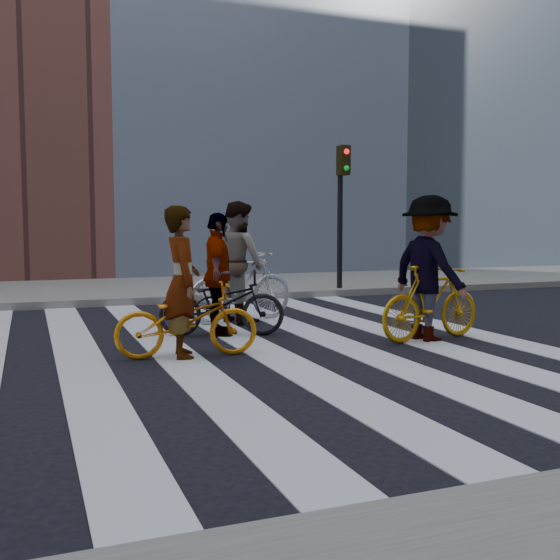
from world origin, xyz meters
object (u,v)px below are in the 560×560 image
traffic_signal (342,193)px  rider_rear (218,275)px  rider_left (182,282)px  bike_dark_rear (221,303)px  bike_yellow_left (187,320)px  rider_right (429,268)px  rider_mid (238,262)px  bike_yellow_right (431,303)px  bike_silver_mid (241,286)px

traffic_signal → rider_rear: size_ratio=1.89×
rider_left → bike_dark_rear: bearing=-27.3°
bike_dark_rear → bike_yellow_left: bearing=165.7°
rider_left → rider_right: bearing=-85.4°
rider_left → traffic_signal: bearing=-35.3°
rider_mid → rider_right: rider_right is taller
traffic_signal → bike_dark_rear: 6.15m
bike_yellow_right → bike_silver_mid: bearing=27.3°
bike_yellow_right → rider_mid: (-1.96, 2.56, 0.46)m
rider_mid → bike_yellow_right: bearing=-158.7°
traffic_signal → bike_dark_rear: size_ratio=1.86×
bike_dark_rear → rider_mid: bearing=-10.7°
rider_mid → traffic_signal: bearing=-63.8°
bike_yellow_left → rider_left: rider_left is taller
bike_yellow_left → rider_mid: bearing=-24.1°
bike_yellow_right → rider_mid: 3.26m
rider_rear → rider_mid: bearing=-12.6°
bike_yellow_right → bike_dark_rear: (-2.58, 1.39, -0.05)m
rider_left → rider_right: rider_right is taller
traffic_signal → rider_right: size_ratio=1.68×
bike_silver_mid → rider_rear: rider_rear is taller
bike_yellow_right → rider_rear: 3.00m
rider_right → rider_rear: rider_right is taller
bike_yellow_right → rider_left: (-3.44, 0.07, 0.39)m
bike_silver_mid → rider_mid: bearing=73.8°
rider_mid → rider_right: (1.91, -2.56, 0.01)m
bike_yellow_left → bike_dark_rear: 1.55m
traffic_signal → bike_silver_mid: 4.88m
rider_mid → rider_rear: (-0.67, -1.17, -0.10)m
bike_yellow_right → rider_rear: rider_rear is taller
rider_left → rider_mid: 2.90m
traffic_signal → rider_mid: (-3.41, -3.11, -1.30)m
rider_mid → rider_rear: size_ratio=1.12×
bike_dark_rear → rider_right: (2.53, -1.39, 0.52)m
rider_mid → rider_right: size_ratio=0.99×
rider_left → bike_yellow_left: bearing=-84.2°
bike_silver_mid → bike_yellow_right: size_ratio=1.15×
bike_yellow_right → bike_dark_rear: size_ratio=0.97×
bike_yellow_left → bike_dark_rear: (0.81, 1.32, 0.02)m
bike_dark_rear → bike_silver_mid: bearing=-12.6°
bike_silver_mid → rider_mid: (-0.05, 0.00, 0.39)m
rider_right → rider_rear: bearing=52.3°
bike_yellow_left → rider_right: size_ratio=0.86×
bike_silver_mid → bike_yellow_right: (1.91, -2.56, -0.08)m
traffic_signal → bike_yellow_right: (-1.44, -5.67, -1.76)m
traffic_signal → bike_yellow_left: size_ratio=1.96×
traffic_signal → bike_silver_mid: size_ratio=1.68×
bike_yellow_left → rider_rear: rider_rear is taller
bike_silver_mid → rider_rear: (-0.72, -1.17, 0.28)m
bike_yellow_left → rider_left: size_ratio=0.94×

